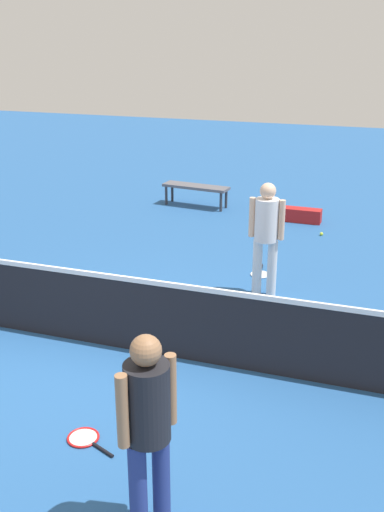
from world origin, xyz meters
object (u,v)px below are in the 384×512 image
tennis_ball_midcourt (380,357)px  equipment_bag (300,215)px  tennis_racket_near_player (260,274)px  tennis_racket_far_player (85,439)px  player_far_side (148,420)px  tennis_ball_by_net (143,324)px  tennis_ball_near_player (321,234)px  player_near_side (266,230)px  courtside_bench (196,188)px

tennis_ball_midcourt → equipment_bag: bearing=-70.9°
tennis_racket_near_player → tennis_racket_far_player: (0.66, 4.65, 0.00)m
player_far_side → tennis_racket_far_player: (1.02, -0.80, -1.00)m
player_far_side → tennis_ball_midcourt: 3.77m
tennis_ball_by_net → tennis_racket_near_player: bearing=-115.3°
tennis_ball_near_player → equipment_bag: bearing=-54.8°
tennis_ball_midcourt → equipment_bag: 5.59m
tennis_ball_midcourt → tennis_racket_far_player: bearing=43.5°
tennis_racket_near_player → tennis_ball_midcourt: 2.92m
player_near_side → tennis_racket_near_player: size_ratio=2.83×
tennis_racket_far_player → equipment_bag: 7.80m
tennis_racket_far_player → tennis_ball_near_player: bearing=-100.8°
tennis_ball_by_net → tennis_ball_midcourt: (-3.03, -0.10, 0.00)m
tennis_ball_midcourt → courtside_bench: bearing=-53.4°
tennis_racket_far_player → tennis_ball_near_player: size_ratio=9.15×
player_near_side → courtside_bench: player_near_side is taller
tennis_ball_by_net → equipment_bag: size_ratio=0.08×
courtside_bench → tennis_ball_by_net: bearing=101.7°
player_far_side → tennis_ball_near_player: size_ratio=25.76×
player_far_side → tennis_racket_far_player: 1.63m
player_near_side → tennis_racket_far_player: (0.88, 3.90, -1.00)m
player_far_side → tennis_racket_far_player: size_ratio=2.81×
player_far_side → tennis_racket_far_player: player_far_side is taller
tennis_ball_near_player → tennis_ball_midcourt: size_ratio=1.00×
tennis_racket_far_player → equipment_bag: size_ratio=0.75×
tennis_racket_near_player → equipment_bag: size_ratio=0.75×
player_far_side → tennis_ball_by_net: 3.61m
tennis_racket_near_player → tennis_ball_by_net: bearing=64.7°
tennis_racket_far_player → tennis_ball_midcourt: bearing=-136.5°
tennis_ball_near_player → tennis_ball_by_net: bearing=69.2°
tennis_racket_near_player → tennis_ball_midcourt: (-1.95, 2.18, 0.02)m
tennis_ball_near_player → player_near_side: bearing=81.5°
tennis_racket_far_player → tennis_ball_near_player: tennis_ball_near_player is taller
player_near_side → tennis_ball_by_net: player_near_side is taller
tennis_racket_far_player → tennis_ball_by_net: (0.42, -2.38, 0.02)m
tennis_ball_midcourt → equipment_bag: (1.83, -5.28, 0.11)m
tennis_racket_near_player → courtside_bench: (2.28, -3.52, 0.40)m
tennis_ball_near_player → player_far_side: bearing=87.6°
player_far_side → tennis_racket_near_player: size_ratio=2.83×
player_far_side → equipment_bag: 8.60m
player_far_side → tennis_racket_far_player: bearing=-38.1°
equipment_bag → tennis_racket_far_player: bearing=84.2°
player_near_side → tennis_ball_by_net: (1.29, 1.53, -0.98)m
courtside_bench → player_near_side: bearing=120.3°
tennis_ball_by_net → courtside_bench: (1.20, -5.79, 0.38)m
player_near_side → tennis_racket_near_player: player_near_side is taller
tennis_racket_near_player → equipment_bag: 3.11m
tennis_ball_near_player → tennis_ball_by_net: same height
player_far_side → equipment_bag: (0.23, -8.55, -0.87)m
tennis_racket_far_player → tennis_ball_by_net: tennis_ball_by_net is taller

